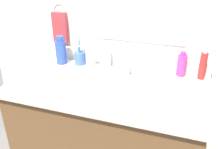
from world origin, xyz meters
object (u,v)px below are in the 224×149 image
at_px(hand_towel, 60,28).
at_px(bottle_lotion_white, 90,58).
at_px(bottle_shampoo_blue, 61,51).
at_px(cup_blue_plastic, 80,57).
at_px(bottle_soap_pink, 182,65).
at_px(soap_bar, 166,75).
at_px(bottle_gel_clear, 107,58).
at_px(faucet, 130,71).
at_px(bottle_spray_red, 203,66).

bearing_deg(hand_towel, bottle_lotion_white, -23.98).
height_order(bottle_shampoo_blue, cup_blue_plastic, bottle_shampoo_blue).
bearing_deg(bottle_soap_pink, soap_bar, -150.34).
distance_m(bottle_gel_clear, bottle_shampoo_blue, 0.33).
bearing_deg(soap_bar, bottle_soap_pink, 29.66).
bearing_deg(cup_blue_plastic, bottle_shampoo_blue, -168.26).
height_order(bottle_soap_pink, soap_bar, bottle_soap_pink).
xyz_separation_m(bottle_soap_pink, bottle_shampoo_blue, (-0.81, -0.07, 0.02)).
bearing_deg(cup_blue_plastic, bottle_lotion_white, -19.26).
xyz_separation_m(faucet, bottle_shampoo_blue, (-0.50, 0.03, 0.06)).
bearing_deg(bottle_spray_red, bottle_soap_pink, 176.89).
height_order(hand_towel, bottle_spray_red, hand_towel).
xyz_separation_m(bottle_lotion_white, soap_bar, (0.51, 0.02, -0.05)).
distance_m(hand_towel, faucet, 0.62).
xyz_separation_m(bottle_gel_clear, bottle_lotion_white, (-0.10, -0.06, 0.01)).
height_order(bottle_lotion_white, soap_bar, bottle_lotion_white).
relative_size(bottle_gel_clear, bottle_spray_red, 0.63).
xyz_separation_m(bottle_soap_pink, soap_bar, (-0.08, -0.05, -0.06)).
xyz_separation_m(hand_towel, cup_blue_plastic, (0.19, -0.09, -0.17)).
bearing_deg(bottle_gel_clear, bottle_lotion_white, -147.79).
xyz_separation_m(hand_towel, soap_bar, (0.79, -0.10, -0.21)).
xyz_separation_m(hand_towel, faucet, (0.56, -0.15, -0.19)).
height_order(bottle_spray_red, bottle_soap_pink, bottle_spray_red).
height_order(faucet, bottle_spray_red, bottle_spray_red).
xyz_separation_m(faucet, bottle_spray_red, (0.43, 0.09, 0.06)).
height_order(bottle_lotion_white, bottle_spray_red, bottle_spray_red).
bearing_deg(soap_bar, bottle_shampoo_blue, -178.63).
bearing_deg(cup_blue_plastic, hand_towel, 153.83).
height_order(bottle_spray_red, soap_bar, bottle_spray_red).
height_order(faucet, bottle_gel_clear, bottle_gel_clear).
relative_size(cup_blue_plastic, soap_bar, 3.04).
bearing_deg(bottle_lotion_white, bottle_soap_pink, 6.87).
distance_m(bottle_shampoo_blue, cup_blue_plastic, 0.14).
relative_size(faucet, bottle_soap_pink, 1.01).
distance_m(bottle_soap_pink, cup_blue_plastic, 0.68).
relative_size(bottle_lotion_white, bottle_shampoo_blue, 0.73).
bearing_deg(hand_towel, bottle_spray_red, -3.49).
distance_m(bottle_spray_red, bottle_shampoo_blue, 0.94).
relative_size(bottle_spray_red, soap_bar, 3.02).
bearing_deg(cup_blue_plastic, bottle_soap_pink, 3.25).
bearing_deg(bottle_shampoo_blue, bottle_spray_red, 3.61).
distance_m(hand_towel, bottle_spray_red, 1.00).
distance_m(bottle_gel_clear, bottle_spray_red, 0.62).
xyz_separation_m(faucet, soap_bar, (0.22, 0.05, -0.02)).
distance_m(hand_towel, soap_bar, 0.82).
bearing_deg(bottle_soap_pink, bottle_gel_clear, -178.90).
bearing_deg(faucet, cup_blue_plastic, 170.76).
distance_m(bottle_spray_red, soap_bar, 0.22).
relative_size(bottle_lotion_white, cup_blue_plastic, 0.74).
height_order(bottle_spray_red, bottle_shampoo_blue, bottle_shampoo_blue).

